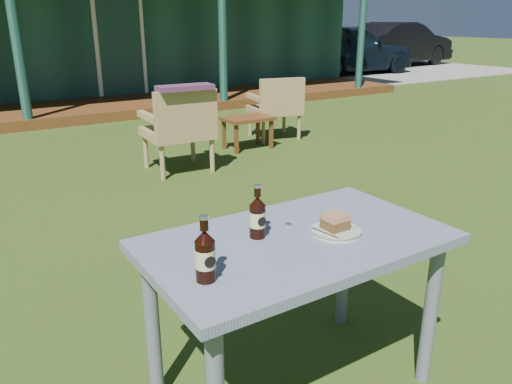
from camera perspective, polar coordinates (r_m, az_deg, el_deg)
ground at (r=3.56m, az=-11.50°, el=-6.72°), size 80.00×80.00×0.00m
gravel_strip at (r=16.42m, az=12.72°, el=13.40°), size 9.00×6.00×0.02m
car_near at (r=15.16m, az=10.32°, el=15.80°), size 4.25×1.76×1.44m
car_far at (r=18.24m, az=15.96°, el=15.91°), size 4.51×1.99×1.44m
cafe_table at (r=2.01m, az=4.68°, el=-7.79°), size 1.20×0.70×0.72m
plate at (r=2.02m, az=9.10°, el=-4.39°), size 0.20×0.20×0.01m
cake_slice at (r=2.02m, az=9.05°, el=-3.32°), size 0.09×0.09×0.06m
fork at (r=1.97m, az=7.89°, el=-4.71°), size 0.03×0.14×0.00m
cola_bottle_near at (r=1.93m, az=0.17°, el=-2.82°), size 0.06×0.07×0.22m
cola_bottle_far at (r=1.62m, az=-5.83°, el=-7.18°), size 0.07×0.07×0.23m
bottle_cap at (r=2.07m, az=3.72°, el=-3.73°), size 0.03×0.03×0.01m
armchair_left at (r=5.22m, az=-8.66°, el=7.49°), size 0.67×0.64×0.88m
armchair_right at (r=6.67m, az=2.40°, el=9.94°), size 0.71×0.68×0.82m
floral_throw at (r=4.99m, az=-8.12°, el=11.74°), size 0.56×0.23×0.05m
side_table at (r=6.17m, az=-0.97°, el=8.05°), size 0.60×0.40×0.40m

